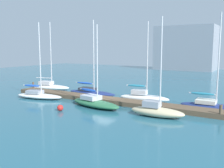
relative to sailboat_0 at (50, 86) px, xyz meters
name	(u,v)px	position (x,y,z in m)	size (l,w,h in m)	color
ground_plane	(104,102)	(12.49, -3.14, -0.58)	(120.00, 120.00, 0.00)	#286075
dock_pier	(104,100)	(12.49, -3.14, -0.31)	(28.43, 2.23, 0.53)	brown
dock_piling_near_end	(33,87)	(-1.32, -2.17, 0.12)	(0.28, 0.28, 1.39)	brown
dock_piling_far_end	(221,112)	(26.31, -4.10, 0.12)	(0.28, 0.28, 1.39)	brown
sailboat_0	(50,86)	(0.00, 0.00, 0.00)	(7.07, 3.69, 10.67)	white
sailboat_1	(39,95)	(3.97, -5.97, -0.07)	(6.97, 3.39, 9.96)	white
sailboat_2	(91,91)	(8.35, -0.11, -0.09)	(7.72, 2.29, 10.52)	navy
sailboat_3	(95,102)	(13.15, -6.00, -0.03)	(7.28, 3.51, 9.23)	#2D7047
sailboat_4	(143,97)	(16.72, -0.47, 0.06)	(6.49, 2.66, 9.88)	white
sailboat_5	(156,110)	(20.79, -6.31, 0.05)	(5.50, 2.08, 9.59)	beige
sailboat_6	(212,105)	(24.84, -0.42, -0.08)	(7.05, 2.48, 10.37)	navy
mooring_buoy_red	(60,108)	(11.14, -9.54, -0.25)	(0.66, 0.66, 0.66)	red
harbor_building_distant	(187,48)	(7.72, 51.39, 6.05)	(17.54, 12.57, 13.26)	#9399A3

